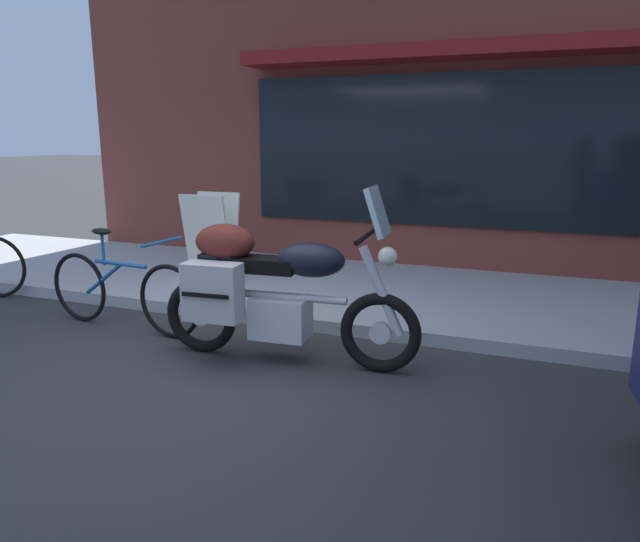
% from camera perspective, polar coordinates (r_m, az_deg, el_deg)
% --- Properties ---
extents(ground_plane, '(80.00, 80.00, 0.00)m').
position_cam_1_polar(ground_plane, '(4.55, -11.94, -9.60)').
color(ground_plane, '#313131').
extents(touring_motorcycle, '(2.08, 0.77, 1.38)m').
position_cam_1_polar(touring_motorcycle, '(4.49, -5.07, -1.61)').
color(touring_motorcycle, black).
rests_on(touring_motorcycle, ground_plane).
extents(parked_bicycle, '(1.75, 0.48, 0.92)m').
position_cam_1_polar(parked_bicycle, '(5.59, -18.75, -1.79)').
color(parked_bicycle, black).
rests_on(parked_bicycle, ground_plane).
extents(sandwich_board_sign, '(0.55, 0.42, 0.97)m').
position_cam_1_polar(sandwich_board_sign, '(6.81, -10.53, 3.38)').
color(sandwich_board_sign, silver).
rests_on(sandwich_board_sign, sidewalk_curb).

